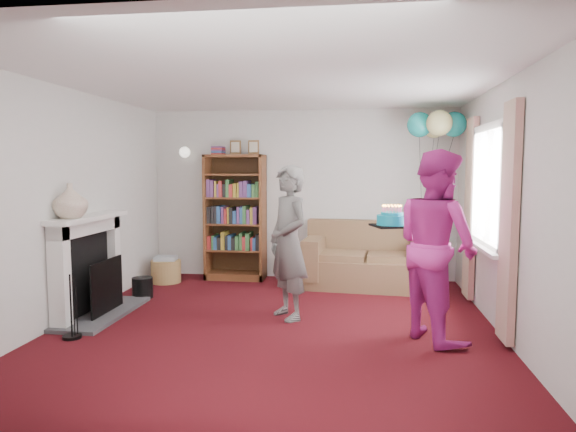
# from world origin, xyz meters

# --- Properties ---
(ground) EXTENTS (5.00, 5.00, 0.00)m
(ground) POSITION_xyz_m (0.00, 0.00, 0.00)
(ground) COLOR #350808
(ground) RESTS_ON ground
(wall_back) EXTENTS (4.50, 0.02, 2.50)m
(wall_back) POSITION_xyz_m (0.00, 2.51, 1.25)
(wall_back) COLOR silver
(wall_back) RESTS_ON ground
(wall_left) EXTENTS (0.02, 5.00, 2.50)m
(wall_left) POSITION_xyz_m (-2.26, 0.00, 1.25)
(wall_left) COLOR silver
(wall_left) RESTS_ON ground
(wall_right) EXTENTS (0.02, 5.00, 2.50)m
(wall_right) POSITION_xyz_m (2.26, 0.00, 1.25)
(wall_right) COLOR silver
(wall_right) RESTS_ON ground
(ceiling) EXTENTS (4.50, 5.00, 0.01)m
(ceiling) POSITION_xyz_m (0.00, 0.00, 2.50)
(ceiling) COLOR white
(ceiling) RESTS_ON wall_back
(fireplace) EXTENTS (0.55, 1.80, 1.12)m
(fireplace) POSITION_xyz_m (-2.09, 0.19, 0.51)
(fireplace) COLOR #3F3F42
(fireplace) RESTS_ON ground
(window_bay) EXTENTS (0.14, 2.02, 2.20)m
(window_bay) POSITION_xyz_m (2.21, 0.60, 1.20)
(window_bay) COLOR white
(window_bay) RESTS_ON ground
(wall_sconce) EXTENTS (0.16, 0.23, 0.16)m
(wall_sconce) POSITION_xyz_m (-1.75, 2.36, 1.88)
(wall_sconce) COLOR gold
(wall_sconce) RESTS_ON ground
(bookcase) EXTENTS (0.87, 0.42, 2.05)m
(bookcase) POSITION_xyz_m (-0.96, 2.30, 0.90)
(bookcase) COLOR #472B14
(bookcase) RESTS_ON ground
(sofa) EXTENTS (1.69, 0.90, 0.90)m
(sofa) POSITION_xyz_m (0.96, 2.07, 0.34)
(sofa) COLOR brown
(sofa) RESTS_ON ground
(wicker_basket) EXTENTS (0.43, 0.43, 0.38)m
(wicker_basket) POSITION_xyz_m (-1.90, 1.89, 0.17)
(wicker_basket) COLOR #A2824B
(wicker_basket) RESTS_ON ground
(person_striped) EXTENTS (0.69, 0.73, 1.67)m
(person_striped) POSITION_xyz_m (0.09, 0.38, 0.84)
(person_striped) COLOR black
(person_striped) RESTS_ON ground
(person_magenta) EXTENTS (1.03, 1.11, 1.82)m
(person_magenta) POSITION_xyz_m (1.58, -0.10, 0.91)
(person_magenta) COLOR #BA2585
(person_magenta) RESTS_ON ground
(birthday_cake) EXTENTS (0.36, 0.36, 0.22)m
(birthday_cake) POSITION_xyz_m (1.18, 0.17, 1.12)
(birthday_cake) COLOR black
(birthday_cake) RESTS_ON ground
(balloons) EXTENTS (0.77, 0.77, 1.72)m
(balloons) POSITION_xyz_m (1.86, 1.99, 2.22)
(balloons) COLOR #3F3F3F
(balloons) RESTS_ON ground
(mantel_vase) EXTENTS (0.46, 0.46, 0.37)m
(mantel_vase) POSITION_xyz_m (-2.12, -0.15, 1.31)
(mantel_vase) COLOR beige
(mantel_vase) RESTS_ON fireplace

